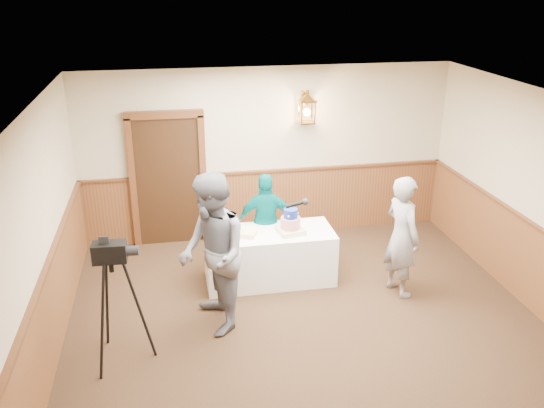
{
  "coord_description": "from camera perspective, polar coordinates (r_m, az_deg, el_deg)",
  "views": [
    {
      "loc": [
        -1.56,
        -5.31,
        4.09
      ],
      "look_at": [
        -0.26,
        1.7,
        1.25
      ],
      "focal_mm": 38.0,
      "sensor_mm": 36.0,
      "label": 1
    }
  ],
  "objects": [
    {
      "name": "assistant_p",
      "position": [
        8.4,
        -0.54,
        -1.81
      ],
      "size": [
        0.9,
        0.46,
        1.47
      ],
      "primitive_type": "imported",
      "rotation": [
        0.0,
        0.0,
        3.03
      ],
      "color": "#005D5F",
      "rests_on": "ground"
    },
    {
      "name": "sheet_cake_yellow",
      "position": [
        7.95,
        -2.79,
        -2.9
      ],
      "size": [
        0.39,
        0.34,
        0.07
      ],
      "primitive_type": "cube",
      "rotation": [
        0.0,
        0.0,
        -0.36
      ],
      "color": "#DED885",
      "rests_on": "display_table"
    },
    {
      "name": "tiered_cake",
      "position": [
        7.98,
        1.85,
        -1.94
      ],
      "size": [
        0.4,
        0.4,
        0.35
      ],
      "rotation": [
        0.0,
        0.0,
        0.18
      ],
      "color": "beige",
      "rests_on": "display_table"
    },
    {
      "name": "display_table",
      "position": [
        8.21,
        -0.26,
        -5.17
      ],
      "size": [
        1.8,
        0.8,
        0.75
      ],
      "primitive_type": "cube",
      "color": "white",
      "rests_on": "ground"
    },
    {
      "name": "baker",
      "position": [
        7.89,
        12.75,
        -3.15
      ],
      "size": [
        0.56,
        0.7,
        1.69
      ],
      "primitive_type": "imported",
      "rotation": [
        0.0,
        0.0,
        1.85
      ],
      "color": "gray",
      "rests_on": "ground"
    },
    {
      "name": "tv_camera_rig",
      "position": [
        6.69,
        -15.18,
        -10.0
      ],
      "size": [
        0.57,
        0.54,
        1.46
      ],
      "rotation": [
        0.0,
        0.0,
        -0.04
      ],
      "color": "black",
      "rests_on": "ground"
    },
    {
      "name": "sheet_cake_green",
      "position": [
        8.06,
        -5.31,
        -2.6
      ],
      "size": [
        0.31,
        0.25,
        0.07
      ],
      "primitive_type": "cube",
      "rotation": [
        0.0,
        0.0,
        0.06
      ],
      "color": "#A7E8A4",
      "rests_on": "display_table"
    },
    {
      "name": "interviewer",
      "position": [
        6.9,
        -5.91,
        -4.99
      ],
      "size": [
        1.62,
        1.08,
        2.0
      ],
      "rotation": [
        0.0,
        0.0,
        -1.42
      ],
      "color": "slate",
      "rests_on": "ground"
    },
    {
      "name": "room_shell",
      "position": [
        6.49,
        3.77,
        -1.65
      ],
      "size": [
        6.02,
        7.02,
        2.81
      ],
      "color": "#BEAD8F",
      "rests_on": "ground"
    },
    {
      "name": "ground",
      "position": [
        6.88,
        4.86,
        -14.84
      ],
      "size": [
        7.0,
        7.0,
        0.0
      ],
      "primitive_type": "plane",
      "color": "#311F13",
      "rests_on": "ground"
    }
  ]
}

